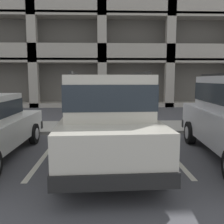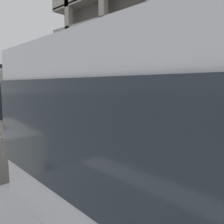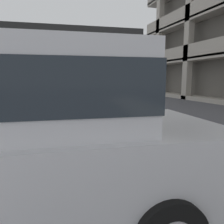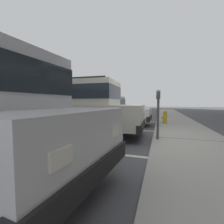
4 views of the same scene
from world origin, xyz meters
name	(u,v)px [view 2 (image 2 of 4)]	position (x,y,z in m)	size (l,w,h in m)	color
ground_plane	(125,151)	(0.00, 0.00, -0.05)	(80.00, 80.00, 0.10)	#4C4C51
sidewalk	(150,139)	(0.00, 1.30, 0.06)	(40.00, 2.20, 0.12)	#9E9B93
parking_stall_lines	(145,184)	(1.59, -1.40, 0.00)	(12.83, 4.80, 0.01)	silver
silver_suv	(38,122)	(-0.06, -2.52, 1.09)	(2.16, 4.86, 2.03)	beige
parking_meter_near	(141,105)	(0.27, 0.35, 1.23)	(0.35, 0.12, 1.49)	#47474C
fire_hydrant	(68,118)	(-3.42, 0.65, 0.46)	(0.30, 0.30, 0.70)	gold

